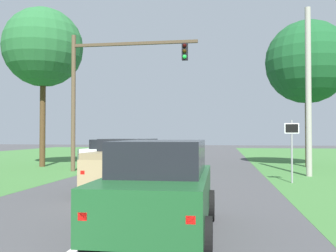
{
  "coord_description": "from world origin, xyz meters",
  "views": [
    {
      "loc": [
        2.62,
        -2.57,
        2.04
      ],
      "look_at": [
        -0.2,
        16.23,
        2.5
      ],
      "focal_mm": 39.13,
      "sensor_mm": 36.0,
      "label": 1
    }
  ],
  "objects": [
    {
      "name": "red_suv_near",
      "position": [
        1.35,
        4.89,
        1.0
      ],
      "size": [
        2.2,
        4.56,
        1.92
      ],
      "color": "#194C23",
      "rests_on": "ground_plane"
    },
    {
      "name": "oak_tree_right",
      "position": [
        7.99,
        21.73,
        6.68
      ],
      "size": [
        5.28,
        5.28,
        9.34
      ],
      "color": "#4C351E",
      "rests_on": "ground_plane"
    },
    {
      "name": "keep_moving_sign",
      "position": [
        5.52,
        13.57,
        1.7
      ],
      "size": [
        0.6,
        0.09,
        2.67
      ],
      "color": "gray",
      "rests_on": "ground_plane"
    },
    {
      "name": "pickup_truck_lead",
      "position": [
        -0.78,
        10.59,
        0.97
      ],
      "size": [
        2.34,
        5.13,
        1.9
      ],
      "color": "tan",
      "rests_on": "ground_plane"
    },
    {
      "name": "ground_plane",
      "position": [
        0.0,
        9.75,
        0.0
      ],
      "size": [
        120.0,
        120.0,
        0.0
      ],
      "primitive_type": "plane",
      "color": "#424244"
    },
    {
      "name": "crossing_suv_far",
      "position": [
        -3.69,
        18.96,
        0.92
      ],
      "size": [
        4.54,
        2.15,
        1.76
      ],
      "color": "silver",
      "rests_on": "ground_plane"
    },
    {
      "name": "traffic_light",
      "position": [
        -3.88,
        16.97,
        5.04
      ],
      "size": [
        7.14,
        0.4,
        7.68
      ],
      "color": "brown",
      "rests_on": "ground_plane"
    },
    {
      "name": "extra_tree_1",
      "position": [
        -8.84,
        19.46,
        7.67
      ],
      "size": [
        5.07,
        5.07,
        10.23
      ],
      "color": "#4C351E",
      "rests_on": "ground_plane"
    },
    {
      "name": "utility_pole_right",
      "position": [
        6.82,
        16.28,
        4.19
      ],
      "size": [
        0.28,
        0.28,
        8.38
      ],
      "primitive_type": "cylinder",
      "color": "#9E998E",
      "rests_on": "ground_plane"
    }
  ]
}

